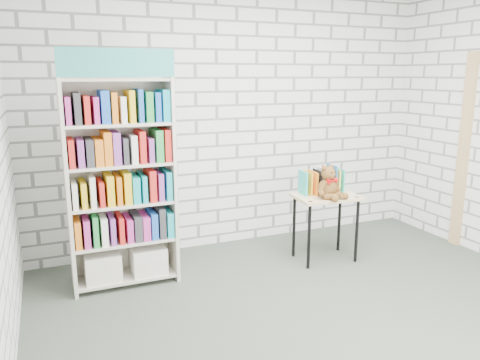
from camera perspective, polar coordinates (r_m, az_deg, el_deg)
name	(u,v)px	position (r m, az deg, el deg)	size (l,w,h in m)	color
ground	(336,323)	(3.84, 11.61, -16.67)	(4.50, 4.50, 0.00)	#3F473C
room_shell	(348,87)	(3.35, 12.99, 10.99)	(4.52, 4.02, 2.81)	silver
bookshelf	(121,182)	(4.23, -14.31, -0.27)	(0.92, 0.36, 2.07)	beige
display_table	(326,204)	(4.81, 10.43, -2.94)	(0.66, 0.48, 0.68)	#DCBA84
table_books	(322,180)	(4.84, 9.95, -0.05)	(0.45, 0.22, 0.26)	#2BBEAF
teddy_bear	(329,185)	(4.66, 10.82, -0.61)	(0.29, 0.29, 0.33)	brown
door_trim	(463,152)	(5.62, 25.59, 3.12)	(0.05, 0.12, 2.10)	tan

